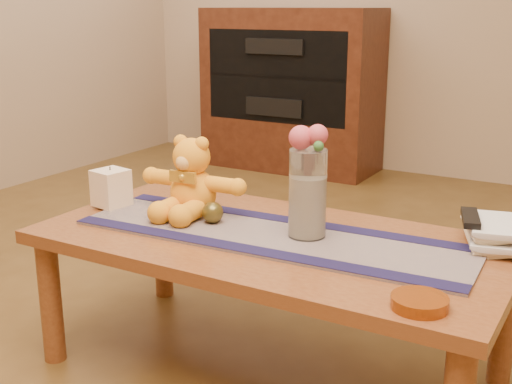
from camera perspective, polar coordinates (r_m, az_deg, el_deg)
The scene contains 30 objects.
floor at distance 2.17m, azimuth 1.18°, elevation -15.06°, with size 5.50×5.50×0.00m, color #4F3616.
coffee_table_top at distance 1.99m, azimuth 1.25°, elevation -4.36°, with size 1.40×0.70×0.04m, color brown.
table_leg_fl at distance 2.24m, azimuth -17.27°, elevation -8.97°, with size 0.07×0.07×0.41m, color brown.
table_leg_bl at distance 2.63m, azimuth -8.02°, elevation -4.64°, with size 0.07×0.07×0.41m, color brown.
table_leg_br at distance 2.15m, azimuth 20.59°, elevation -10.38°, with size 0.07×0.07×0.41m, color brown.
persian_runner at distance 1.98m, azimuth 1.35°, elevation -3.75°, with size 1.20×0.35×0.01m, color #181E43.
runner_border_near at distance 1.85m, azimuth -0.62°, elevation -4.93°, with size 1.20×0.06×0.00m, color #151236.
runner_border_far at distance 2.10m, azimuth 3.09°, elevation -2.44°, with size 1.20×0.06×0.00m, color #151236.
teddy_bear at distance 2.16m, azimuth -5.46°, elevation 1.31°, with size 0.36×0.29×0.24m, color #FFA320, non-canonical shape.
pillar_candle at distance 2.29m, azimuth -12.37°, elevation 0.37°, with size 0.10×0.10×0.12m, color #FFE3BB.
candle_wick at distance 2.28m, azimuth -12.47°, elevation 2.01°, with size 0.00×0.00×0.01m, color black.
glass_vase at distance 1.93m, azimuth 4.46°, elevation -0.13°, with size 0.11×0.11×0.26m, color silver.
potpourri_fill at distance 1.94m, azimuth 4.44°, elevation -1.24°, with size 0.09×0.09×0.18m, color beige.
rose_left at distance 1.89m, azimuth 3.89°, elevation 4.70°, with size 0.07×0.07×0.07m, color #C84654.
rose_right at distance 1.88m, azimuth 5.33°, elevation 4.93°, with size 0.06×0.06×0.06m, color #C84654.
blue_flower_back at distance 1.92m, azimuth 5.29°, elevation 4.62°, with size 0.04×0.04×0.04m, color #445194.
blue_flower_side at distance 1.92m, azimuth 4.01°, elevation 4.44°, with size 0.04×0.04×0.04m, color #445194.
leaf_sprig at distance 1.86m, azimuth 5.41°, elevation 3.95°, with size 0.03×0.03×0.03m, color #33662D.
bronze_ball at distance 2.07m, azimuth -3.75°, elevation -1.77°, with size 0.07×0.07×0.07m, color #51461B.
book_bottom at distance 2.00m, azimuth 17.78°, elevation -4.08°, with size 0.17×0.22×0.02m, color #F4E3BD.
book_lower at distance 1.99m, azimuth 17.98°, elevation -3.61°, with size 0.16×0.22×0.02m, color #F4E3BD.
book_upper at distance 1.99m, azimuth 17.70°, elevation -3.01°, with size 0.17×0.22×0.02m, color #F4E3BD.
book_top at distance 1.98m, azimuth 18.04°, elevation -2.55°, with size 0.16×0.22×0.02m, color #F4E3BD.
tv_remote at distance 1.97m, azimuth 17.98°, elevation -2.13°, with size 0.04×0.16×0.02m, color black.
amber_dish at distance 1.57m, azimuth 13.90°, elevation -9.22°, with size 0.13×0.13×0.03m, color #BF5914.
media_cabinet at distance 4.65m, azimuth 3.08°, elevation 8.78°, with size 1.20×0.50×1.10m, color #32150B.
cabinet_cavity at distance 4.44m, azimuth 1.70°, elevation 9.88°, with size 1.02×0.03×0.61m, color black.
cabinet_shelf at distance 4.51m, azimuth 2.22°, elevation 9.97°, with size 1.02×0.20×0.03m, color #32150B.
stereo_upper at distance 4.51m, azimuth 2.37°, elevation 12.50°, with size 0.42×0.28×0.10m, color black.
stereo_lower at distance 4.55m, azimuth 2.31°, elevation 7.51°, with size 0.42×0.28×0.12m, color black.
Camera 1 is at (0.90, -1.64, 1.11)m, focal length 46.45 mm.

